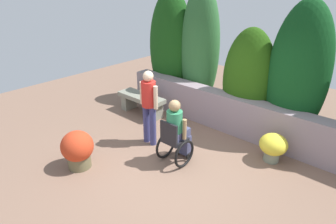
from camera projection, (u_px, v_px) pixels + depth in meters
The scene contains 8 objects.
ground_plane at pixel (179, 167), 5.49m from camera, with size 13.60×13.60×0.00m, color #7D5F4D.
stone_retaining_wall at pixel (233, 114), 6.63m from camera, with size 6.15×0.40×0.90m, color gray.
hedge_backdrop at pixel (238, 64), 6.75m from camera, with size 6.19×1.10×3.28m.
stone_bench at pixel (141, 102), 7.57m from camera, with size 1.38×0.47×0.53m.
person_in_wheelchair at pixel (176, 134), 5.43m from camera, with size 0.53×0.66×1.33m.
person_standing_companion at pixel (149, 103), 5.93m from camera, with size 0.49×0.30×1.65m.
flower_pot_purple_near at pixel (78, 149), 5.35m from camera, with size 0.61×0.61×0.76m.
flower_pot_terracotta_by_wall at pixel (273, 146), 5.55m from camera, with size 0.54×0.54×0.59m.
Camera 1 is at (2.85, -3.53, 3.28)m, focal length 30.33 mm.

